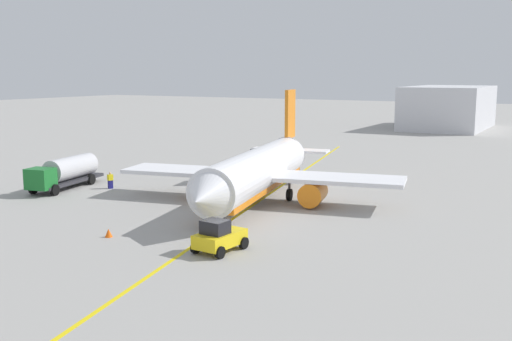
% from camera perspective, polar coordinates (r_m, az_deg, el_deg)
% --- Properties ---
extents(ground_plane, '(400.00, 400.00, 0.00)m').
position_cam_1_polar(ground_plane, '(54.16, 0.00, -3.13)').
color(ground_plane, '#9E9B96').
extents(airplane, '(28.82, 26.49, 9.88)m').
position_cam_1_polar(airplane, '(54.06, 0.14, -0.18)').
color(airplane, white).
rests_on(airplane, ground).
extents(fuel_tanker, '(10.20, 4.37, 3.15)m').
position_cam_1_polar(fuel_tanker, '(63.79, -17.77, -0.11)').
color(fuel_tanker, '#2D2D33').
rests_on(fuel_tanker, ground).
extents(pushback_tug, '(3.76, 2.58, 2.20)m').
position_cam_1_polar(pushback_tug, '(39.61, -3.56, -6.31)').
color(pushback_tug, yellow).
rests_on(pushback_tug, ground).
extents(refueling_worker, '(0.61, 0.51, 1.71)m').
position_cam_1_polar(refueling_worker, '(62.62, -13.74, -0.94)').
color(refueling_worker, navy).
rests_on(refueling_worker, ground).
extents(safety_cone_nose, '(0.55, 0.55, 0.61)m').
position_cam_1_polar(safety_cone_nose, '(44.38, -13.89, -5.80)').
color(safety_cone_nose, '#F2590F').
rests_on(safety_cone_nose, ground).
extents(distant_hangar, '(26.82, 15.62, 8.87)m').
position_cam_1_polar(distant_hangar, '(133.98, 17.89, 5.75)').
color(distant_hangar, silver).
rests_on(distant_hangar, ground).
extents(taxi_line_marking, '(86.61, 18.42, 0.01)m').
position_cam_1_polar(taxi_line_marking, '(54.16, 0.00, -3.13)').
color(taxi_line_marking, yellow).
rests_on(taxi_line_marking, ground).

